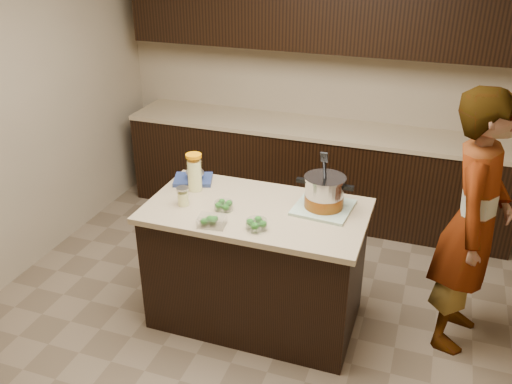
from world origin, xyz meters
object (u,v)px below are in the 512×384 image
(island, at_px, (256,265))
(lemonade_pitcher, at_px, (195,174))
(person, at_px, (473,224))
(stock_pot, at_px, (324,194))

(island, height_order, lemonade_pitcher, lemonade_pitcher)
(lemonade_pitcher, relative_size, person, 0.15)
(island, height_order, stock_pot, stock_pot)
(lemonade_pitcher, bearing_deg, island, -13.78)
(stock_pot, relative_size, person, 0.22)
(island, relative_size, stock_pot, 3.81)
(island, bearing_deg, person, 11.74)
(lemonade_pitcher, xyz_separation_m, person, (1.85, 0.16, -0.14))
(island, xyz_separation_m, lemonade_pitcher, (-0.50, 0.12, 0.57))
(stock_pot, distance_m, person, 0.95)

